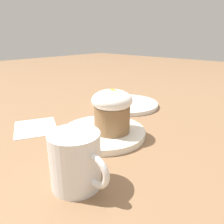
# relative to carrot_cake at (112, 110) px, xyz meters

# --- Properties ---
(ground_plane) EXTENTS (4.00, 4.00, 0.00)m
(ground_plane) POSITION_rel_carrot_cake_xyz_m (-0.02, -0.01, -0.07)
(ground_plane) COLOR #846042
(dessert_plate) EXTENTS (0.22, 0.22, 0.02)m
(dessert_plate) POSITION_rel_carrot_cake_xyz_m (-0.02, -0.01, -0.07)
(dessert_plate) COLOR white
(dessert_plate) RESTS_ON ground_plane
(carrot_cake) EXTENTS (0.10, 0.10, 0.11)m
(carrot_cake) POSITION_rel_carrot_cake_xyz_m (0.00, 0.00, 0.00)
(carrot_cake) COLOR olive
(carrot_cake) RESTS_ON dessert_plate
(spoon) EXTENTS (0.13, 0.05, 0.01)m
(spoon) POSITION_rel_carrot_cake_xyz_m (-0.03, -0.03, -0.05)
(spoon) COLOR silver
(spoon) RESTS_ON dessert_plate
(coffee_cup) EXTENTS (0.12, 0.09, 0.10)m
(coffee_cup) POSITION_rel_carrot_cake_xyz_m (0.08, -0.18, -0.02)
(coffee_cup) COLOR white
(coffee_cup) RESTS_ON ground_plane
(side_plate) EXTENTS (0.23, 0.23, 0.01)m
(side_plate) POSITION_rel_carrot_cake_xyz_m (-0.13, 0.23, -0.07)
(side_plate) COLOR white
(side_plate) RESTS_ON ground_plane
(paper_napkin) EXTENTS (0.17, 0.16, 0.00)m
(paper_napkin) POSITION_rel_carrot_cake_xyz_m (-0.20, -0.10, -0.07)
(paper_napkin) COLOR white
(paper_napkin) RESTS_ON ground_plane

